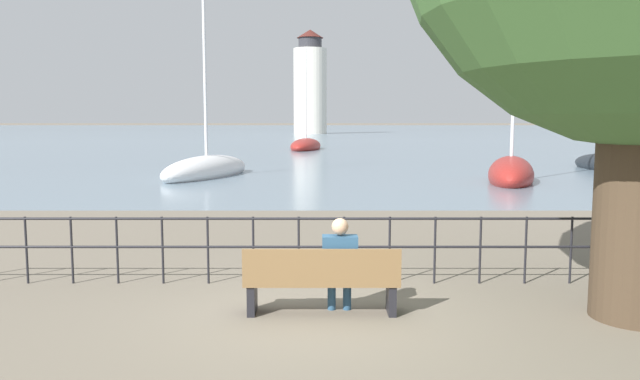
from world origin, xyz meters
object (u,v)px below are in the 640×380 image
at_px(seated_person_left, 338,261).
at_px(sailboat_2, 304,146).
at_px(sailboat_1, 616,166).
at_px(harbor_lighthouse, 309,86).
at_px(park_bench, 320,282).
at_px(sailboat_3, 205,170).
at_px(sailboat_0, 608,151).
at_px(sailboat_4, 509,172).

xyz_separation_m(seated_person_left, sailboat_2, (-1.48, 45.98, -0.39)).
bearing_deg(sailboat_2, sailboat_1, -46.99).
bearing_deg(sailboat_2, harbor_lighthouse, 98.83).
height_order(park_bench, harbor_lighthouse, harbor_lighthouse).
xyz_separation_m(sailboat_1, sailboat_3, (-19.92, -2.85, 0.03)).
xyz_separation_m(sailboat_0, sailboat_3, (-25.71, -16.26, -0.04)).
height_order(seated_person_left, sailboat_3, sailboat_3).
distance_m(park_bench, sailboat_1, 27.29).
xyz_separation_m(park_bench, sailboat_1, (14.79, 22.93, -0.16)).
distance_m(sailboat_3, harbor_lighthouse, 89.42).
height_order(park_bench, sailboat_2, sailboat_2).
height_order(sailboat_0, sailboat_2, sailboat_0).
bearing_deg(sailboat_4, seated_person_left, -96.76).
relative_size(seated_person_left, sailboat_1, 0.15).
distance_m(seated_person_left, sailboat_3, 20.71).
height_order(sailboat_1, sailboat_2, sailboat_2).
distance_m(park_bench, sailboat_0, 41.76).
distance_m(sailboat_2, sailboat_4, 29.92).
xyz_separation_m(park_bench, sailboat_4, (7.81, 17.54, -0.04)).
bearing_deg(seated_person_left, sailboat_3, 105.02).
relative_size(sailboat_3, sailboat_4, 0.75).
relative_size(park_bench, sailboat_0, 0.22).
bearing_deg(harbor_lighthouse, seated_person_left, -88.90).
height_order(sailboat_3, harbor_lighthouse, harbor_lighthouse).
bearing_deg(harbor_lighthouse, sailboat_1, -79.06).
distance_m(park_bench, seated_person_left, 0.36).
xyz_separation_m(park_bench, seated_person_left, (0.24, 0.08, 0.26)).
height_order(sailboat_0, sailboat_4, sailboat_4).
xyz_separation_m(seated_person_left, sailboat_4, (7.58, 17.47, -0.30)).
height_order(seated_person_left, sailboat_1, sailboat_1).
bearing_deg(park_bench, sailboat_4, 65.99).
bearing_deg(sailboat_1, harbor_lighthouse, 95.19).
distance_m(park_bench, sailboat_2, 46.08).
height_order(sailboat_2, sailboat_3, sailboat_3).
relative_size(seated_person_left, harbor_lighthouse, 0.07).
bearing_deg(seated_person_left, sailboat_2, 91.85).
xyz_separation_m(sailboat_0, sailboat_1, (-5.79, -13.41, -0.07)).
height_order(sailboat_1, harbor_lighthouse, harbor_lighthouse).
distance_m(sailboat_1, sailboat_2, 28.15).
xyz_separation_m(sailboat_0, sailboat_4, (-12.77, -18.79, 0.05)).
bearing_deg(park_bench, sailboat_3, 104.33).
xyz_separation_m(sailboat_2, sailboat_3, (-3.88, -25.99, 0.01)).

